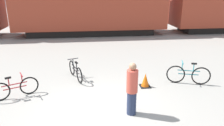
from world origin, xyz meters
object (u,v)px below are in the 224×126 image
Objects in this scene: bicycle_teal at (188,75)px; bicycle_maroon at (15,88)px; traffic_cone at (145,81)px; person_in_red at (132,89)px; bicycle_black at (75,71)px.

bicycle_teal is 6.56m from bicycle_maroon.
bicycle_maroon reaches higher than traffic_cone.
traffic_cone is (0.93, 1.85, -0.57)m from person_in_red.
bicycle_maroon is 4.78m from traffic_cone.
bicycle_teal is at bearing 2.51° from traffic_cone.
bicycle_maroon is at bearing -145.00° from bicycle_black.
traffic_cone is at bearing -177.49° from bicycle_teal.
person_in_red is at bearing -116.77° from traffic_cone.
bicycle_teal is 3.35m from person_in_red.
bicycle_maroon is at bearing -31.61° from person_in_red.
bicycle_teal is 2.99× the size of traffic_cone.
person_in_red reaches higher than bicycle_black.
bicycle_teal is 1.04× the size of bicycle_black.
bicycle_teal reaches higher than traffic_cone.
bicycle_maroon is at bearing -176.63° from bicycle_teal.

